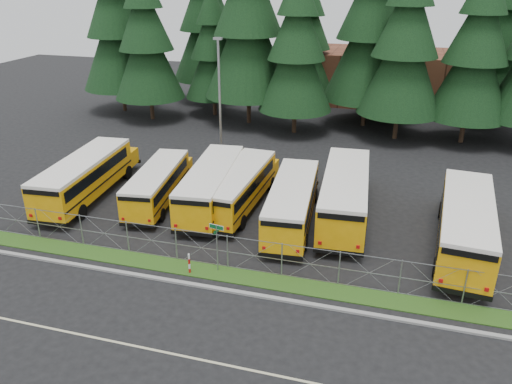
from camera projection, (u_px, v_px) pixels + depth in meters
ground at (251, 261)px, 27.89m from camera, size 120.00×120.00×0.00m
curb at (233, 291)px, 25.14m from camera, size 50.00×0.25×0.12m
grass_verge at (242, 277)px, 26.38m from camera, size 50.00×1.40×0.06m
road_lane_line at (197, 359)px, 20.86m from camera, size 50.00×0.12×0.01m
chainlink_fence at (245, 254)px, 26.60m from camera, size 44.00×0.10×2.00m
brick_building at (391, 77)px, 60.30m from camera, size 22.00×10.00×6.00m
bus_0 at (87, 177)px, 35.10m from camera, size 3.64×11.71×3.02m
bus_2 at (159, 185)px, 34.46m from camera, size 3.61×10.03×2.57m
bus_3 at (213, 186)px, 33.86m from camera, size 3.76×11.37×2.93m
bus_4 at (241, 188)px, 33.70m from camera, size 2.90×10.70×2.78m
bus_5 at (293, 203)px, 31.41m from camera, size 3.44×11.03×2.85m
bus_6 at (345, 195)px, 32.12m from camera, size 3.60×12.27×3.18m
bus_east at (465, 225)px, 28.39m from camera, size 3.88×12.19×3.14m
street_sign at (217, 238)px, 26.13m from camera, size 0.83×0.55×2.81m
striped_bollard at (189, 264)px, 26.50m from camera, size 0.11×0.11×1.20m
light_standard at (220, 97)px, 40.11m from camera, size 0.70×0.35×10.14m
conifer_0 at (116, 28)px, 53.87m from camera, size 8.23×8.23×18.20m
conifer_1 at (146, 42)px, 51.04m from camera, size 7.31×7.31×16.18m
conifer_2 at (213, 51)px, 53.14m from camera, size 6.24×6.24×13.79m
conifer_3 at (248, 25)px, 49.01m from camera, size 8.96×8.96×19.82m
conifer_4 at (296, 51)px, 46.68m from camera, size 7.13×7.13×15.78m
conifer_5 at (371, 29)px, 48.16m from camera, size 8.73×8.73×19.30m
conifer_6 at (405, 47)px, 44.62m from camera, size 7.72×7.72×17.08m
conifer_7 at (476, 54)px, 43.71m from camera, size 7.34×7.34×16.24m
conifer_10 at (207, 22)px, 58.26m from camera, size 8.38×8.38×18.52m
conifer_11 at (309, 43)px, 57.36m from camera, size 6.51×6.51×14.40m
conifer_12 at (395, 39)px, 51.31m from camera, size 7.56×7.56×16.73m
conifer_13 at (499, 44)px, 49.07m from camera, size 7.37×7.37×16.30m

